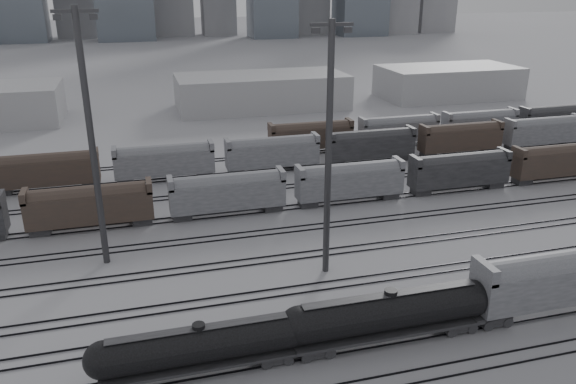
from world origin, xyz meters
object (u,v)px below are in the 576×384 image
object	(u,v)px
tank_car_a	(200,346)
tank_car_b	(389,313)
light_mast_c	(329,147)
hopper_car_a	(559,277)

from	to	relation	value
tank_car_a	tank_car_b	world-z (taller)	tank_car_b
tank_car_a	light_mast_c	size ratio (longest dim) A/B	0.67
tank_car_a	tank_car_b	xyz separation A→B (m)	(15.93, 0.00, 0.26)
tank_car_b	light_mast_c	world-z (taller)	light_mast_c
tank_car_b	light_mast_c	bearing A→B (deg)	94.81
tank_car_a	hopper_car_a	xyz separation A→B (m)	(32.67, -0.00, 1.22)
tank_car_a	tank_car_b	distance (m)	15.93
tank_car_b	hopper_car_a	distance (m)	16.77
tank_car_a	tank_car_b	size ratio (longest dim) A/B	0.91
tank_car_b	hopper_car_a	bearing A→B (deg)	-0.00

